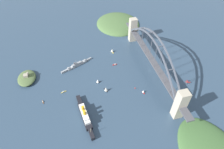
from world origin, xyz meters
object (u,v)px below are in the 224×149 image
at_px(small_boat_1, 64,92).
at_px(small_boat_4, 115,65).
at_px(harbor_arch_bridge, 152,59).
at_px(small_boat_0, 143,91).
at_px(fort_island_mid_harbor, 27,78).
at_px(seaplane_taxiing_near_bridge, 187,82).
at_px(small_boat_3, 43,102).
at_px(ocean_liner, 85,115).
at_px(small_boat_5, 112,50).
at_px(small_boat_2, 98,81).
at_px(small_boat_6, 106,89).
at_px(channel_marker_buoy, 135,88).
at_px(naval_cruiser, 76,65).

distance_m(small_boat_1, small_boat_4, 120.02).
bearing_deg(harbor_arch_bridge, small_boat_0, 146.52).
distance_m(fort_island_mid_harbor, small_boat_4, 175.23).
height_order(seaplane_taxiing_near_bridge, small_boat_3, seaplane_taxiing_near_bridge).
height_order(ocean_liner, seaplane_taxiing_near_bridge, ocean_liner).
relative_size(harbor_arch_bridge, small_boat_5, 27.94).
height_order(small_boat_2, small_boat_5, small_boat_5).
relative_size(seaplane_taxiing_near_bridge, small_boat_5, 0.92).
height_order(small_boat_0, small_boat_4, small_boat_0).
xyz_separation_m(seaplane_taxiing_near_bridge, small_boat_1, (37.08, 229.66, -1.14)).
bearing_deg(small_boat_1, harbor_arch_bridge, -85.42).
bearing_deg(harbor_arch_bridge, small_boat_2, 93.36).
bearing_deg(fort_island_mid_harbor, seaplane_taxiing_near_bridge, -106.55).
relative_size(harbor_arch_bridge, fort_island_mid_harbor, 6.18).
xyz_separation_m(seaplane_taxiing_near_bridge, small_boat_6, (20.45, 154.31, 2.78)).
bearing_deg(small_boat_1, small_boat_2, -83.39).
bearing_deg(fort_island_mid_harbor, small_boat_0, -113.39).
height_order(fort_island_mid_harbor, channel_marker_buoy, fort_island_mid_harbor).
relative_size(fort_island_mid_harbor, small_boat_5, 4.52).
bearing_deg(small_boat_6, small_boat_1, 77.55).
bearing_deg(small_boat_4, small_boat_3, 112.85).
distance_m(harbor_arch_bridge, small_boat_1, 177.12).
relative_size(small_boat_2, small_boat_5, 0.91).
relative_size(naval_cruiser, small_boat_6, 6.45).
distance_m(small_boat_3, small_boat_5, 185.14).
distance_m(small_boat_1, channel_marker_buoy, 131.30).
bearing_deg(fort_island_mid_harbor, small_boat_6, -115.54).
bearing_deg(small_boat_1, small_boat_6, -102.45).
distance_m(ocean_liner, small_boat_0, 113.03).
distance_m(small_boat_0, small_boat_3, 177.94).
bearing_deg(small_boat_6, ocean_liner, 134.65).
bearing_deg(harbor_arch_bridge, seaplane_taxiing_near_bridge, -132.48).
distance_m(seaplane_taxiing_near_bridge, small_boat_3, 267.35).
distance_m(fort_island_mid_harbor, small_boat_0, 223.18).
distance_m(small_boat_0, small_boat_6, 67.72).
bearing_deg(seaplane_taxiing_near_bridge, small_boat_3, 84.95).
height_order(fort_island_mid_harbor, small_boat_6, fort_island_mid_harbor).
height_order(small_boat_3, small_boat_5, small_boat_5).
bearing_deg(small_boat_2, ocean_liner, 152.78).
bearing_deg(ocean_liner, fort_island_mid_harbor, 39.95).
bearing_deg(harbor_arch_bridge, ocean_liner, 117.75).
relative_size(seaplane_taxiing_near_bridge, small_boat_0, 1.29).
height_order(harbor_arch_bridge, seaplane_taxiing_near_bridge, harbor_arch_bridge).
bearing_deg(small_boat_0, harbor_arch_bridge, -33.48).
bearing_deg(small_boat_3, small_boat_6, -91.58).
relative_size(naval_cruiser, seaplane_taxiing_near_bridge, 7.19).
relative_size(fort_island_mid_harbor, small_boat_2, 4.98).
bearing_deg(small_boat_6, small_boat_4, -28.05).
distance_m(small_boat_2, small_boat_6, 26.27).
relative_size(small_boat_2, small_boat_3, 1.14).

